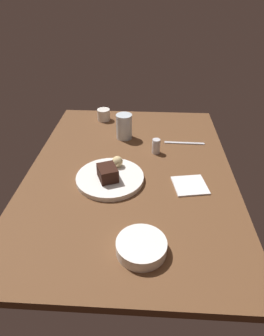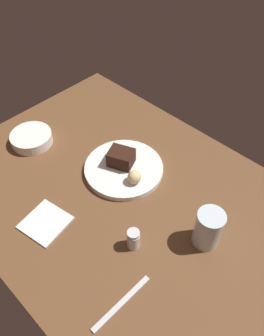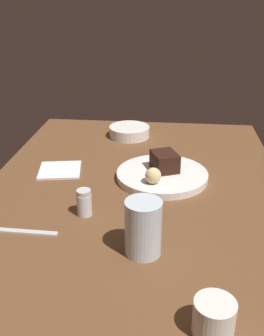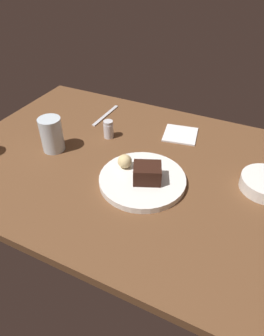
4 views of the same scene
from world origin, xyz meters
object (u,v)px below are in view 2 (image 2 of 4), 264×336
Objects in this scene: bread_roll at (134,177)px; salt_shaker at (133,239)px; butter_knife at (122,303)px; folded_napkin at (45,222)px; chocolate_cake_slice at (121,158)px; side_bowl at (32,138)px; water_glass at (208,229)px; dessert_plate at (124,169)px.

salt_shaker is at bearing 133.03° from bread_roll.
folded_napkin is (33.11, -0.89, 0.05)cm from butter_knife.
chocolate_cake_slice is 1.84× the size of bread_roll.
bread_roll reaches higher than side_bowl.
water_glass is at bearing -131.28° from salt_shaker.
salt_shaker is at bearing 141.69° from chocolate_cake_slice.
side_bowl reaches higher than butter_knife.
folded_napkin is (9.04, 28.82, -3.96)cm from bread_roll.
salt_shaker is (-14.87, 15.93, -0.92)cm from bread_roll.
chocolate_cake_slice is 31.97cm from folded_napkin.
side_bowl is 36.92cm from folded_napkin.
butter_knife is at bearing 134.32° from dessert_plate.
dessert_plate is at bearing -4.47° from water_glass.
butter_knife is at bearing 135.37° from chocolate_cake_slice.
folded_napkin reaches higher than butter_knife.
dessert_plate is 44.71cm from butter_knife.
butter_knife is at bearing 129.03° from bread_roll.
salt_shaker is 56.49cm from side_bowl.
dessert_plate is 1.40× the size of butter_knife.
dessert_plate is at bearing -17.67° from bread_roll.
bread_roll is 0.36× the size of folded_napkin.
side_bowl is (32.50, 13.97, -2.79)cm from chocolate_cake_slice.
dessert_plate is 3.25× the size of chocolate_cake_slice.
bread_roll is (-8.89, 2.84, -0.45)cm from chocolate_cake_slice.
water_glass is 0.98× the size of folded_napkin.
dessert_plate is at bearing -39.58° from salt_shaker.
butter_knife is at bearing 81.57° from water_glass.
water_glass is 0.81× the size of side_bowl.
salt_shaker reaches higher than butter_knife.
salt_shaker is 16.86cm from butter_knife.
folded_napkin is at bearing 72.59° from bread_roll.
bread_roll is 0.23× the size of butter_knife.
salt_shaker is 0.56× the size of water_glass.
dessert_plate is at bearing 45.56° from butter_knife.
side_bowl is at bearing 21.38° from dessert_plate.
dessert_plate is 4.12cm from chocolate_cake_slice.
chocolate_cake_slice is 35.49cm from side_bowl.
side_bowl is (34.24, 13.41, 0.91)cm from dessert_plate.
dessert_plate is at bearing -158.62° from side_bowl.
side_bowl is 0.79× the size of butter_knife.
dessert_plate is 2.19× the size of water_glass.
dessert_plate is 31.16cm from folded_napkin.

